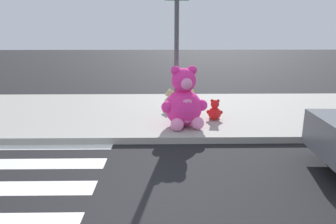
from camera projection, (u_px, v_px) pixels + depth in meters
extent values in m
cube|color=#9E9B93|center=(139.00, 113.00, 8.81)|extent=(28.00, 4.40, 0.15)
cube|color=white|center=(18.00, 164.00, 5.76)|extent=(3.20, 0.45, 0.00)
cube|color=white|center=(37.00, 146.00, 6.63)|extent=(3.20, 0.45, 0.00)
cylinder|color=#4C4C51|center=(176.00, 56.00, 7.61)|extent=(0.11, 0.11, 3.20)
sphere|color=#F22D93|center=(183.00, 108.00, 7.39)|extent=(0.87, 0.87, 0.87)
ellipsoid|color=pink|center=(187.00, 111.00, 7.09)|extent=(0.51, 0.28, 0.57)
sphere|color=#F22D93|center=(184.00, 80.00, 7.22)|extent=(0.57, 0.57, 0.57)
sphere|color=pink|center=(187.00, 84.00, 7.00)|extent=(0.26, 0.26, 0.26)
sphere|color=#F22D93|center=(192.00, 70.00, 7.20)|extent=(0.22, 0.22, 0.22)
sphere|color=#F22D93|center=(202.00, 105.00, 7.35)|extent=(0.27, 0.27, 0.27)
sphere|color=pink|center=(198.00, 123.00, 7.17)|extent=(0.30, 0.30, 0.30)
sphere|color=#F22D93|center=(175.00, 71.00, 7.12)|extent=(0.22, 0.22, 0.22)
sphere|color=#F22D93|center=(167.00, 107.00, 7.19)|extent=(0.27, 0.27, 0.27)
sphere|color=pink|center=(177.00, 125.00, 7.07)|extent=(0.30, 0.30, 0.30)
sphere|color=tan|center=(170.00, 102.00, 9.03)|extent=(0.34, 0.34, 0.34)
ellipsoid|color=beige|center=(166.00, 103.00, 9.00)|extent=(0.11, 0.20, 0.22)
sphere|color=tan|center=(170.00, 94.00, 8.96)|extent=(0.22, 0.22, 0.22)
sphere|color=beige|center=(167.00, 94.00, 8.95)|extent=(0.10, 0.10, 0.10)
sphere|color=tan|center=(171.00, 91.00, 8.87)|extent=(0.08, 0.08, 0.08)
sphere|color=tan|center=(170.00, 103.00, 8.86)|extent=(0.11, 0.11, 0.11)
sphere|color=beige|center=(166.00, 107.00, 8.94)|extent=(0.12, 0.12, 0.12)
sphere|color=tan|center=(169.00, 90.00, 9.01)|extent=(0.08, 0.08, 0.08)
sphere|color=tan|center=(167.00, 100.00, 9.17)|extent=(0.11, 0.11, 0.11)
sphere|color=beige|center=(165.00, 106.00, 9.12)|extent=(0.12, 0.12, 0.12)
sphere|color=#8CD133|center=(189.00, 105.00, 8.51)|extent=(0.44, 0.44, 0.44)
ellipsoid|color=#B8DE87|center=(183.00, 104.00, 8.56)|extent=(0.19, 0.26, 0.29)
sphere|color=#8CD133|center=(189.00, 93.00, 8.42)|extent=(0.29, 0.29, 0.29)
sphere|color=#B8DE87|center=(184.00, 93.00, 8.47)|extent=(0.13, 0.13, 0.13)
sphere|color=#8CD133|center=(188.00, 89.00, 8.30)|extent=(0.11, 0.11, 0.11)
sphere|color=#8CD133|center=(184.00, 105.00, 8.33)|extent=(0.14, 0.14, 0.14)
sphere|color=#B8DE87|center=(180.00, 111.00, 8.50)|extent=(0.15, 0.15, 0.15)
sphere|color=#8CD133|center=(190.00, 88.00, 8.48)|extent=(0.11, 0.11, 0.11)
sphere|color=#8CD133|center=(189.00, 102.00, 8.71)|extent=(0.14, 0.14, 0.14)
sphere|color=#B8DE87|center=(183.00, 108.00, 8.72)|extent=(0.15, 0.15, 0.15)
sphere|color=red|center=(215.00, 113.00, 7.91)|extent=(0.33, 0.33, 0.33)
ellipsoid|color=#DB7B7B|center=(215.00, 112.00, 8.02)|extent=(0.19, 0.10, 0.21)
sphere|color=red|center=(215.00, 104.00, 7.84)|extent=(0.21, 0.21, 0.21)
sphere|color=#DB7B7B|center=(215.00, 104.00, 7.93)|extent=(0.10, 0.10, 0.10)
sphere|color=red|center=(212.00, 101.00, 7.83)|extent=(0.08, 0.08, 0.08)
sphere|color=red|center=(208.00, 112.00, 7.96)|extent=(0.10, 0.10, 0.10)
sphere|color=#DB7B7B|center=(211.00, 116.00, 8.08)|extent=(0.11, 0.11, 0.11)
sphere|color=red|center=(218.00, 101.00, 7.81)|extent=(0.08, 0.08, 0.08)
sphere|color=red|center=(221.00, 112.00, 7.92)|extent=(0.10, 0.10, 0.10)
sphere|color=#DB7B7B|center=(218.00, 116.00, 8.05)|extent=(0.11, 0.11, 0.11)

